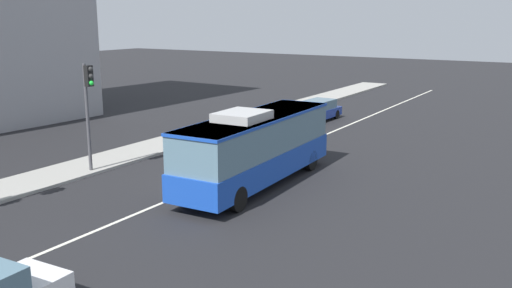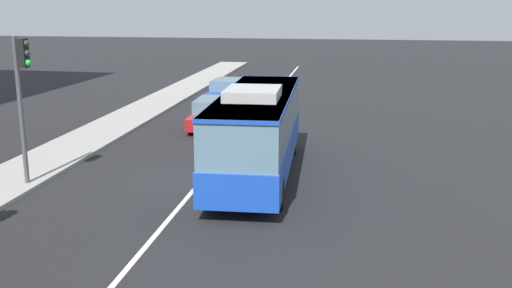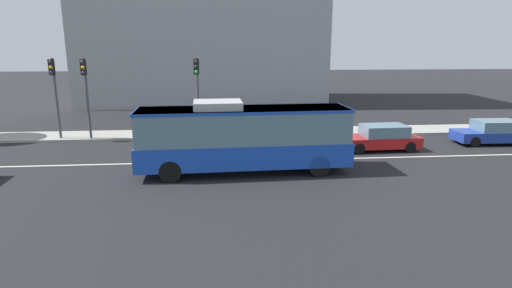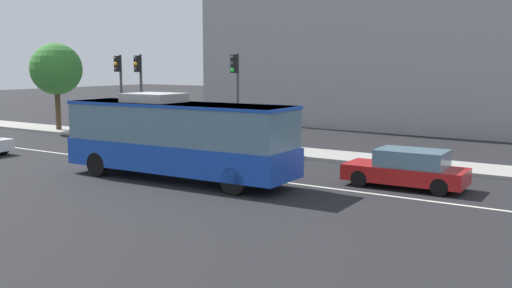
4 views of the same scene
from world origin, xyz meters
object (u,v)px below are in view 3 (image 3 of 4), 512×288
object	(u,v)px
traffic_light_mid_block	(197,84)
traffic_light_near_corner	(54,85)
transit_bus	(243,135)
sedan_blue	(493,132)
traffic_light_far_corner	(86,85)
sedan_red	(381,138)

from	to	relation	value
traffic_light_mid_block	traffic_light_near_corner	bearing A→B (deg)	-87.50
transit_bus	sedan_blue	size ratio (longest dim) A/B	2.21
transit_bus	traffic_light_far_corner	bearing A→B (deg)	139.53
sedan_red	traffic_light_far_corner	xyz separation A→B (m)	(-17.55, 3.80, 2.84)
transit_bus	traffic_light_far_corner	size ratio (longest dim) A/B	1.94
transit_bus	sedan_red	world-z (taller)	transit_bus
traffic_light_mid_block	sedan_blue	bearing A→B (deg)	83.47
sedan_blue	traffic_light_near_corner	world-z (taller)	traffic_light_near_corner
traffic_light_near_corner	traffic_light_far_corner	size ratio (longest dim) A/B	1.00
transit_bus	sedan_blue	bearing A→B (deg)	13.87
sedan_blue	traffic_light_mid_block	size ratio (longest dim) A/B	0.88
transit_bus	traffic_light_near_corner	size ratio (longest dim) A/B	1.94
sedan_red	traffic_light_near_corner	bearing A→B (deg)	-13.80
sedan_blue	traffic_light_near_corner	bearing A→B (deg)	-4.85
traffic_light_near_corner	traffic_light_far_corner	xyz separation A→B (m)	(1.98, -0.29, 0.00)
transit_bus	traffic_light_far_corner	world-z (taller)	traffic_light_far_corner
sedan_blue	traffic_light_far_corner	world-z (taller)	traffic_light_far_corner
sedan_blue	traffic_light_far_corner	xyz separation A→B (m)	(-25.06, 2.93, 2.84)
traffic_light_near_corner	traffic_light_mid_block	size ratio (longest dim) A/B	1.00
sedan_red	traffic_light_mid_block	world-z (taller)	traffic_light_mid_block
sedan_red	traffic_light_near_corner	xyz separation A→B (m)	(-19.53, 4.09, 2.84)
transit_bus	sedan_red	xyz separation A→B (m)	(8.21, 3.61, -1.09)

